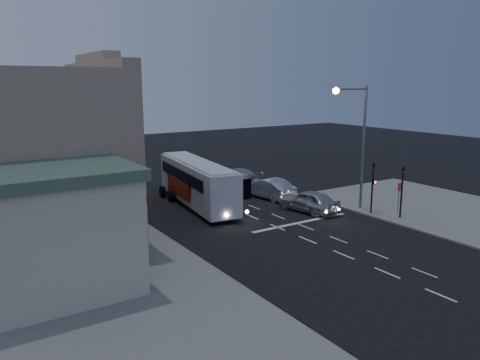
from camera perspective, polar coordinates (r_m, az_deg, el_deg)
ground at (r=29.62m, az=6.97°, el=-6.73°), size 120.00×120.00×0.00m
sidewalk_near at (r=36.93m, az=26.86°, el=-4.10°), size 12.00×24.00×0.12m
sidewalk_far at (r=31.27m, az=-22.09°, el=-6.42°), size 12.00×50.00×0.12m
road_markings at (r=32.84m, az=4.98°, el=-4.81°), size 8.00×30.55×0.01m
tour_bus at (r=36.09m, az=-5.25°, el=-0.22°), size 3.84×11.59×3.48m
car_suv at (r=34.84m, az=8.37°, el=-2.53°), size 2.68×5.05×1.64m
car_sedan_a at (r=38.62m, az=3.44°, el=-0.98°), size 2.37×5.22×1.66m
car_sedan_b at (r=43.26m, az=-0.43°, el=0.39°), size 2.63×5.68×1.61m
car_sedan_c at (r=46.84m, az=-4.58°, el=1.23°), size 3.80×6.14×1.59m
car_extra at (r=52.78m, az=-6.99°, el=2.26°), size 1.48×4.17×1.37m
traffic_signal_main at (r=34.74m, az=15.89°, el=-0.19°), size 0.25×0.35×4.10m
traffic_signal_side at (r=34.05m, az=19.16°, el=-0.64°), size 0.18×0.15×4.10m
regulatory_sign at (r=35.57m, az=18.85°, el=-1.46°), size 0.45×0.12×2.20m
streetlight at (r=34.97m, az=14.16°, el=5.48°), size 3.32×0.44×9.00m
main_building at (r=29.99m, az=-24.64°, el=2.65°), size 10.12×12.00×11.00m
low_building_south at (r=22.16m, az=-22.12°, el=-5.83°), size 7.40×5.40×5.70m
low_building_north at (r=42.08m, az=-26.36°, el=2.41°), size 9.40×9.40×6.50m
street_tree at (r=38.08m, az=-17.64°, el=3.90°), size 4.00×4.00×6.20m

